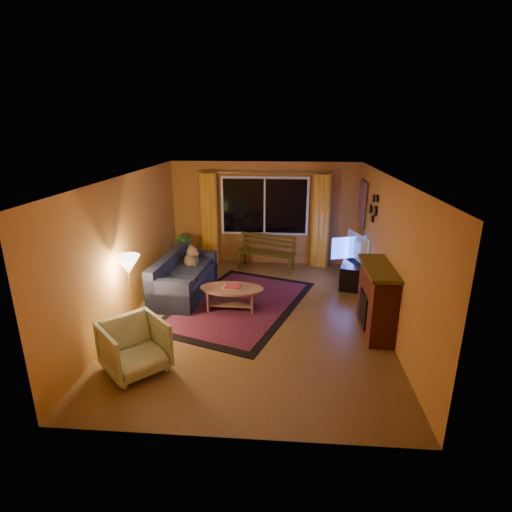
# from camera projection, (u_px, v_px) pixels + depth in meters

# --- Properties ---
(floor) EXTENTS (4.50, 6.00, 0.02)m
(floor) POSITION_uv_depth(u_px,v_px,m) (255.00, 316.00, 7.27)
(floor) COLOR brown
(floor) RESTS_ON ground
(ceiling) EXTENTS (4.50, 6.00, 0.02)m
(ceiling) POSITION_uv_depth(u_px,v_px,m) (255.00, 176.00, 6.48)
(ceiling) COLOR white
(ceiling) RESTS_ON ground
(wall_back) EXTENTS (4.50, 0.02, 2.50)m
(wall_back) POSITION_uv_depth(u_px,v_px,m) (265.00, 214.00, 9.73)
(wall_back) COLOR #C37E34
(wall_back) RESTS_ON ground
(wall_left) EXTENTS (0.02, 6.00, 2.50)m
(wall_left) POSITION_uv_depth(u_px,v_px,m) (127.00, 247.00, 7.04)
(wall_left) COLOR #C37E34
(wall_left) RESTS_ON ground
(wall_right) EXTENTS (0.02, 6.00, 2.50)m
(wall_right) POSITION_uv_depth(u_px,v_px,m) (388.00, 253.00, 6.71)
(wall_right) COLOR #C37E34
(wall_right) RESTS_ON ground
(window) EXTENTS (2.00, 0.02, 1.30)m
(window) POSITION_uv_depth(u_px,v_px,m) (265.00, 206.00, 9.60)
(window) COLOR black
(window) RESTS_ON wall_back
(curtain_rod) EXTENTS (3.20, 0.03, 0.03)m
(curtain_rod) POSITION_uv_depth(u_px,v_px,m) (265.00, 173.00, 9.31)
(curtain_rod) COLOR #BF8C3F
(curtain_rod) RESTS_ON wall_back
(curtain_left) EXTENTS (0.36, 0.36, 2.24)m
(curtain_left) POSITION_uv_depth(u_px,v_px,m) (209.00, 219.00, 9.74)
(curtain_left) COLOR gold
(curtain_left) RESTS_ON ground
(curtain_right) EXTENTS (0.36, 0.36, 2.24)m
(curtain_right) POSITION_uv_depth(u_px,v_px,m) (321.00, 221.00, 9.54)
(curtain_right) COLOR gold
(curtain_right) RESTS_ON ground
(bench) EXTENTS (1.44, 0.78, 0.41)m
(bench) POSITION_uv_depth(u_px,v_px,m) (266.00, 261.00, 9.55)
(bench) COLOR #42360C
(bench) RESTS_ON ground
(potted_plant) EXTENTS (0.55, 0.55, 0.80)m
(potted_plant) POSITION_uv_depth(u_px,v_px,m) (183.00, 252.00, 9.63)
(potted_plant) COLOR #235B1E
(potted_plant) RESTS_ON ground
(sofa) EXTENTS (1.01, 2.06, 0.81)m
(sofa) POSITION_uv_depth(u_px,v_px,m) (184.00, 275.00, 8.09)
(sofa) COLOR #1D2233
(sofa) RESTS_ON ground
(dog) EXTENTS (0.46, 0.56, 0.53)m
(dog) POSITION_uv_depth(u_px,v_px,m) (191.00, 256.00, 8.43)
(dog) COLOR #816547
(dog) RESTS_ON sofa
(armchair) EXTENTS (1.09, 1.09, 0.82)m
(armchair) POSITION_uv_depth(u_px,v_px,m) (134.00, 344.00, 5.53)
(armchair) COLOR beige
(armchair) RESTS_ON ground
(floor_lamp) EXTENTS (0.24, 0.24, 1.29)m
(floor_lamp) POSITION_uv_depth(u_px,v_px,m) (131.00, 294.00, 6.59)
(floor_lamp) COLOR #BF8C3F
(floor_lamp) RESTS_ON ground
(rug) EXTENTS (3.04, 3.77, 0.02)m
(rug) POSITION_uv_depth(u_px,v_px,m) (239.00, 304.00, 7.71)
(rug) COLOR maroon
(rug) RESTS_ON ground
(coffee_table) EXTENTS (1.23, 1.23, 0.43)m
(coffee_table) POSITION_uv_depth(u_px,v_px,m) (232.00, 298.00, 7.47)
(coffee_table) COLOR #9B6950
(coffee_table) RESTS_ON ground
(tv_console) EXTENTS (0.70, 1.29, 0.51)m
(tv_console) POSITION_uv_depth(u_px,v_px,m) (352.00, 272.00, 8.73)
(tv_console) COLOR black
(tv_console) RESTS_ON ground
(television) EXTENTS (0.43, 1.02, 0.59)m
(television) POSITION_uv_depth(u_px,v_px,m) (354.00, 248.00, 8.56)
(television) COLOR black
(television) RESTS_ON tv_console
(fireplace) EXTENTS (0.40, 1.20, 1.10)m
(fireplace) POSITION_uv_depth(u_px,v_px,m) (377.00, 301.00, 6.56)
(fireplace) COLOR maroon
(fireplace) RESTS_ON ground
(mirror_cluster) EXTENTS (0.06, 0.60, 0.56)m
(mirror_cluster) POSITION_uv_depth(u_px,v_px,m) (373.00, 206.00, 7.77)
(mirror_cluster) COLOR black
(mirror_cluster) RESTS_ON wall_right
(painting) EXTENTS (0.04, 0.76, 0.96)m
(painting) POSITION_uv_depth(u_px,v_px,m) (362.00, 203.00, 8.91)
(painting) COLOR #D95931
(painting) RESTS_ON wall_right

